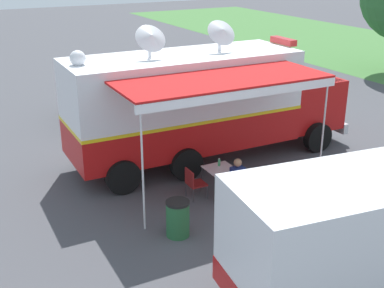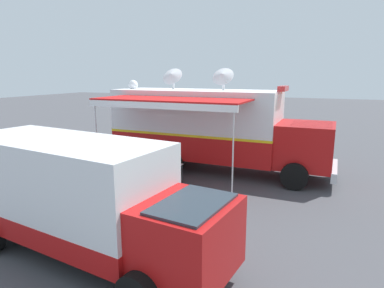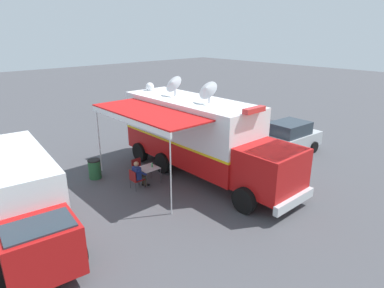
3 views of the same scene
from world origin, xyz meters
name	(u,v)px [view 3 (image 3 of 3)]	position (x,y,z in m)	size (l,w,h in m)	color
ground_plane	(190,169)	(0.00, 0.00, 0.00)	(100.00, 100.00, 0.00)	#47474C
lot_stripe	(236,154)	(-3.30, 0.12, 0.00)	(0.12, 4.80, 0.01)	silver
command_truck	(200,135)	(0.04, 0.75, 1.95)	(4.93, 9.52, 4.53)	#B71414
folding_table	(149,169)	(2.42, -0.10, 0.67)	(0.81, 0.81, 0.73)	silver
water_bottle	(152,165)	(2.26, -0.03, 0.83)	(0.07, 0.07, 0.22)	#3F9959
folding_chair_at_table	(135,178)	(3.22, 0.03, 0.51)	(0.49, 0.49, 0.87)	maroon
folding_chair_beside_table	(138,167)	(2.43, -0.95, 0.51)	(0.49, 0.49, 0.87)	maroon
seated_responder	(139,174)	(3.03, 0.03, 0.65)	(0.66, 0.56, 1.25)	navy
trash_bin	(95,169)	(3.96, -2.18, 0.46)	(0.57, 0.57, 0.91)	#235B33
support_truck	(19,197)	(7.83, 0.34, 1.39)	(2.98, 7.00, 2.70)	white
car_behind_truck	(287,138)	(-5.44, 1.97, 0.88)	(4.30, 2.22, 1.76)	#B2B5BA
car_far_corner	(244,127)	(-5.39, -1.01, 0.88)	(4.41, 2.45, 1.76)	#2D2D33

